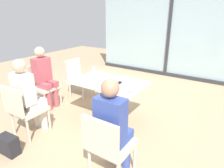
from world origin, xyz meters
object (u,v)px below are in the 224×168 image
Objects in this scene: coffee_cup at (106,81)px; chair_front_left at (23,108)px; wine_glass_3 at (98,74)px; wine_glass_4 at (94,68)px; handbag_1 at (9,145)px; wine_glass_1 at (90,74)px; person_front_right at (113,124)px; cell_phone_on_table at (119,83)px; person_front_left at (28,93)px; wine_glass_2 at (107,79)px; chair_front_right at (108,144)px; chair_far_left at (78,76)px; wine_glass_0 at (131,86)px; handbag_0 at (26,108)px; person_side_end at (44,75)px; wine_glass_5 at (102,72)px; dining_table_main at (109,91)px; chair_side_end at (42,83)px.

chair_front_left is at bearing -125.84° from coffee_cup.
wine_glass_4 is at bearing 139.23° from wine_glass_3.
wine_glass_3 reaches higher than handbag_1.
handbag_1 is at bearing -101.99° from wine_glass_1.
person_front_right is at bearing -40.37° from wine_glass_1.
cell_phone_on_table is 1.93m from handbag_1.
person_front_right is 1.28m from coffee_cup.
cell_phone_on_table is at bearing 51.19° from chair_front_left.
person_front_left is 0.79m from handbag_1.
wine_glass_4 is 2.06× the size of coffee_cup.
chair_front_right is at bearing -54.90° from wine_glass_2.
chair_front_right is at bearing -73.65° from cell_phone_on_table.
wine_glass_2 and wine_glass_4 have the same top height.
wine_glass_3 reaches higher than chair_front_right.
chair_far_left is 4.70× the size of wine_glass_0.
wine_glass_2 is 1.78m from handbag_0.
wine_glass_4 is at bearing 82.28° from handbag_1.
person_front_right reaches higher than wine_glass_2.
person_side_end is (-2.17, 0.89, 0.20)m from chair_front_right.
wine_glass_5 is (-0.01, 0.13, 0.00)m from wine_glass_3.
wine_glass_4 is (0.70, -0.28, 0.37)m from chair_far_left.
wine_glass_5 is 1.66m from handbag_0.
wine_glass_0 is 0.50m from wine_glass_2.
handbag_0 is at bearing -161.93° from cell_phone_on_table.
handbag_1 is at bearing -112.06° from coffee_cup.
wine_glass_4 is 1.94m from handbag_1.
chair_front_right is at bearing -38.43° from handbag_0.
person_front_left reaches higher than chair_front_left.
wine_glass_0 is at bearing -14.85° from wine_glass_3.
wine_glass_1 is 2.06× the size of coffee_cup.
chair_front_right is at bearing -22.20° from person_side_end.
person_side_end is at bearing 116.38° from handbag_1.
dining_table_main reaches higher than handbag_0.
chair_far_left is at bearing 144.79° from wine_glass_1.
person_front_left reaches higher than chair_front_right.
wine_glass_2 is 1.73m from handbag_1.
person_side_end is at bearing -168.92° from wine_glass_3.
handbag_1 is at bearing -117.24° from wine_glass_2.
chair_front_right is at bearing -51.71° from wine_glass_5.
chair_far_left is 9.67× the size of coffee_cup.
person_front_left is 6.81× the size of wine_glass_1.
wine_glass_3 is 0.41m from wine_glass_4.
dining_table_main is 4.42× the size of handbag_1.
person_side_end is 4.20× the size of handbag_1.
wine_glass_4 is at bearing -22.17° from chair_far_left.
chair_front_left is 1.22m from wine_glass_1.
dining_table_main is 1.52× the size of chair_front_right.
wine_glass_4 reaches higher than cell_phone_on_table.
chair_side_end is at bearing -171.62° from coffee_cup.
wine_glass_0 is at bearing -8.86° from wine_glass_2.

